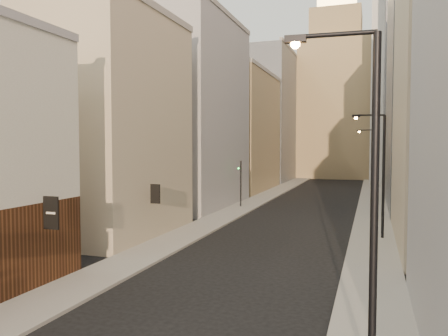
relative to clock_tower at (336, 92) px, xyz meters
The scene contains 13 objects.
sidewalk_left 41.32m from the clock_tower, 98.46° to the right, with size 3.00×140.00×0.15m, color gray.
sidewalk_right 41.64m from the clock_tower, 78.54° to the right, with size 3.00×140.00×0.15m, color gray.
left_bldg_beige 67.60m from the clock_tower, 99.46° to the right, with size 8.00×12.00×16.00m, color #BDAD90.
left_bldg_grey 51.76m from the clock_tower, 102.41° to the right, with size 8.00×16.00×20.00m, color #9D9DA1.
left_bldg_tan 35.05m from the clock_tower, 108.97° to the right, with size 8.00×18.00×17.00m, color tan.
left_bldg_wingrid 17.23m from the clock_tower, 132.51° to the right, with size 8.00×20.00×24.00m, color gray.
right_bldg_wingrid 44.21m from the clock_tower, 72.80° to the right, with size 8.00×20.00×26.00m, color gray.
clock_tower is the anchor object (origin of this frame).
white_tower 17.83m from the clock_tower, 51.84° to the right, with size 8.00×8.00×41.50m.
streetlamp_near 82.93m from the clock_tower, 84.97° to the right, with size 2.54×0.35×9.69m.
streetlamp_mid 63.46m from the clock_tower, 82.67° to the right, with size 2.27×0.73×8.80m.
streetlamp_far 43.92m from the clock_tower, 79.63° to the right, with size 2.19×0.62×8.45m.
traffic_light_left 51.98m from the clock_tower, 96.64° to the right, with size 0.59×0.52×5.00m.
Camera 1 is at (6.36, -1.98, 6.65)m, focal length 35.00 mm.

